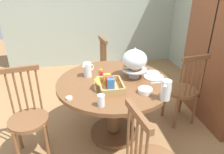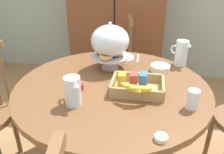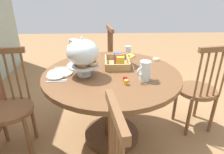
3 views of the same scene
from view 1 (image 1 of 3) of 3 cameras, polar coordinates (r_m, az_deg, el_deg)
ground_plane at (r=2.68m, az=0.25°, el=-15.34°), size 10.00×10.00×0.00m
wall_left at (r=4.51m, az=-0.84°, el=19.68°), size 0.06×4.32×2.60m
dining_table at (r=2.36m, az=0.43°, el=-5.53°), size 1.24×1.24×0.74m
windsor_chair_near_window at (r=2.32m, az=-22.00°, el=-10.58°), size 0.41×0.41×0.97m
windsor_chair_facing_door at (r=2.79m, az=18.78°, el=-3.76°), size 0.40×0.41×0.97m
windsor_chair_far_side at (r=3.19m, az=-4.72°, el=1.33°), size 0.41×0.40×0.97m
pastry_stand_with_dome at (r=2.28m, az=6.23°, el=4.48°), size 0.28×0.28×0.34m
orange_juice_pitcher at (r=2.35m, az=-6.73°, el=1.88°), size 0.13×0.15×0.17m
milk_pitcher at (r=1.94m, az=14.59°, el=-3.71°), size 0.15×0.13×0.19m
cereal_basket at (r=2.09m, az=-0.91°, el=-2.04°), size 0.32×0.30×0.12m
china_plate_large at (r=2.38m, az=11.37°, el=0.02°), size 0.22×0.22×0.01m
china_plate_small at (r=2.46m, az=11.18°, el=1.15°), size 0.15×0.15×0.01m
cereal_bowl at (r=2.04m, az=9.13°, el=-3.71°), size 0.14×0.14×0.04m
drinking_glass at (r=1.80m, az=-3.03°, el=-6.49°), size 0.06×0.06×0.11m
butter_dish at (r=1.96m, az=-11.73°, el=-5.72°), size 0.06×0.06×0.02m
jam_jar_strawberry at (r=2.39m, az=-2.82°, el=1.02°), size 0.04×0.04×0.04m
jam_jar_apricot at (r=2.46m, az=-3.04°, el=1.68°), size 0.04×0.04×0.04m
table_knife at (r=2.50m, az=10.20°, el=1.30°), size 0.02×0.17×0.01m
dinner_fork at (r=2.53m, az=9.97°, el=1.58°), size 0.02×0.17×0.01m
soup_spoon at (r=2.27m, az=12.64°, el=-1.54°), size 0.02×0.17×0.01m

